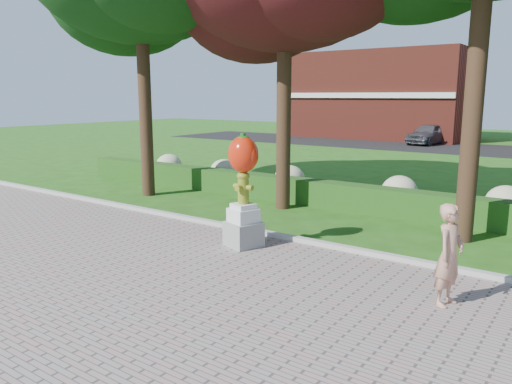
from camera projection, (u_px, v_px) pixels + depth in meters
ground at (204, 276)px, 9.72m from camera, size 100.00×100.00×0.00m
walkway at (1, 363)px, 6.52m from camera, size 40.00×14.00×0.04m
curb at (286, 238)px, 12.10m from camera, size 40.00×0.18×0.15m
lawn_hedge at (356, 198)px, 15.24m from camera, size 24.00×0.70×0.80m
hydrangea_row at (386, 190)px, 15.68m from camera, size 20.10×1.10×0.99m
street at (492, 150)px, 32.10m from camera, size 50.00×8.00×0.02m
building_left at (382, 95)px, 41.93m from camera, size 14.00×8.00×7.00m
hydrant_sculpture at (243, 187)px, 11.31m from camera, size 0.89×0.89×2.61m
woman at (449, 255)px, 8.17m from camera, size 0.51×0.69×1.71m
parked_car at (429, 134)px, 35.94m from camera, size 2.52×4.68×1.51m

